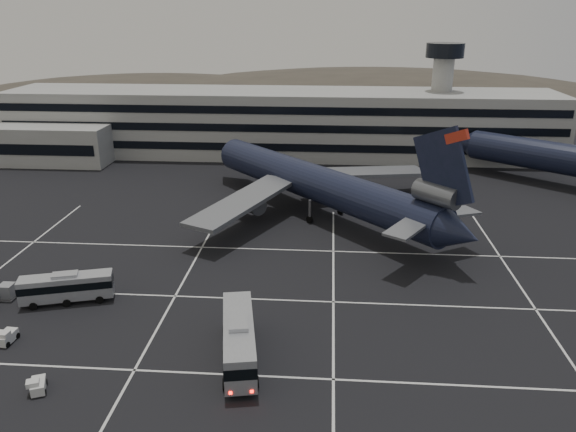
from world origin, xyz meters
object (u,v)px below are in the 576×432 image
object	(u,v)px
bus_near	(239,338)
tug_a	(6,337)
bus_far	(67,286)
trijet_main	(320,184)

from	to	relation	value
bus_near	tug_a	xyz separation A→B (m)	(-23.21, 1.07, -1.71)
bus_near	bus_far	bearing A→B (deg)	144.98
bus_far	tug_a	world-z (taller)	bus_far
bus_near	bus_far	world-z (taller)	bus_near
bus_near	tug_a	size ratio (longest dim) A/B	5.30
bus_near	tug_a	distance (m)	23.30
bus_far	tug_a	distance (m)	8.85
trijet_main	bus_near	size ratio (longest dim) A/B	3.70
bus_far	tug_a	xyz separation A→B (m)	(-2.42, -8.42, -1.28)
trijet_main	bus_near	bearing A→B (deg)	-141.55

